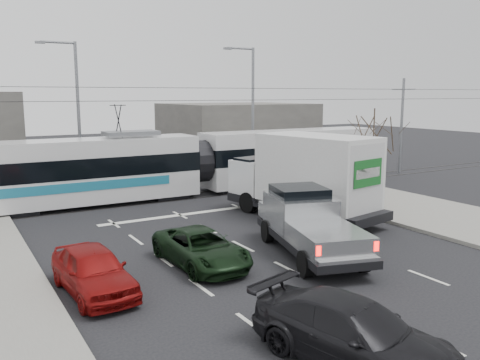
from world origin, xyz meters
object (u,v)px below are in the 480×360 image
navy_pickup (324,190)px  green_car (201,248)px  street_lamp_near (251,105)px  dark_car (354,333)px  traffic_signal (307,149)px  box_truck (306,177)px  red_car (93,270)px  silver_pickup (307,222)px  street_lamp_far (75,106)px  tram (198,163)px  bare_tree (374,135)px

navy_pickup → green_car: navy_pickup is taller
street_lamp_near → dark_car: size_ratio=1.84×
street_lamp_near → navy_pickup: bearing=-101.1°
traffic_signal → box_truck: (-3.31, -4.14, -0.76)m
box_truck → traffic_signal: bearing=40.8°
red_car → silver_pickup: bearing=-3.9°
street_lamp_far → navy_pickup: (9.43, -12.57, -4.14)m
tram → green_car: tram is taller
tram → street_lamp_near: bearing=31.9°
tram → dark_car: size_ratio=5.28×
box_truck → green_car: box_truck is taller
traffic_signal → street_lamp_far: size_ratio=0.40×
bare_tree → traffic_signal: bearing=105.8°
street_lamp_near → red_car: street_lamp_near is taller
street_lamp_far → red_car: bearing=-101.9°
box_truck → green_car: bearing=-164.7°
green_car → red_car: 3.92m
bare_tree → traffic_signal: (-1.13, 4.00, -1.05)m
street_lamp_near → silver_pickup: 17.89m
box_truck → street_lamp_far: bearing=107.7°
green_car → silver_pickup: bearing=-10.8°
dark_car → red_car: bearing=103.1°
silver_pickup → red_car: bearing=-164.2°
street_lamp_far → navy_pickup: bearing=-53.1°
bare_tree → red_car: bare_tree is taller
bare_tree → tram: size_ratio=0.19×
traffic_signal → navy_pickup: traffic_signal is taller
street_lamp_far → box_truck: (7.35, -13.65, -3.13)m
street_lamp_near → traffic_signal: bearing=-96.4°
silver_pickup → box_truck: (3.18, 4.19, 0.81)m
navy_pickup → street_lamp_near: bearing=86.6°
street_lamp_near → red_car: 22.38m
silver_pickup → green_car: size_ratio=1.53×
silver_pickup → dark_car: 8.02m
bare_tree → box_truck: bare_tree is taller
bare_tree → silver_pickup: (-7.62, -4.34, -2.62)m
bare_tree → street_lamp_near: street_lamp_near is taller
bare_tree → street_lamp_far: street_lamp_far is taller
navy_pickup → box_truck: bearing=-144.9°
green_car → traffic_signal: bearing=34.7°
silver_pickup → box_truck: bearing=69.1°
box_truck → red_car: box_truck is taller
street_lamp_far → navy_pickup: 16.25m
red_car → navy_pickup: bearing=18.1°
navy_pickup → dark_car: (-9.34, -12.15, -0.27)m
traffic_signal → tram: (-5.04, 3.93, -0.87)m
street_lamp_far → box_truck: bearing=-61.7°
box_truck → dark_car: size_ratio=1.72×
street_lamp_near → silver_pickup: size_ratio=1.32×
bare_tree → tram: tram is taller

